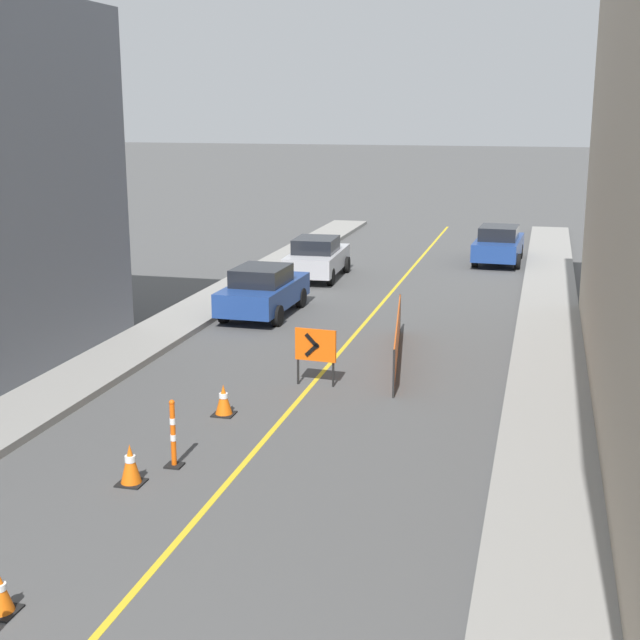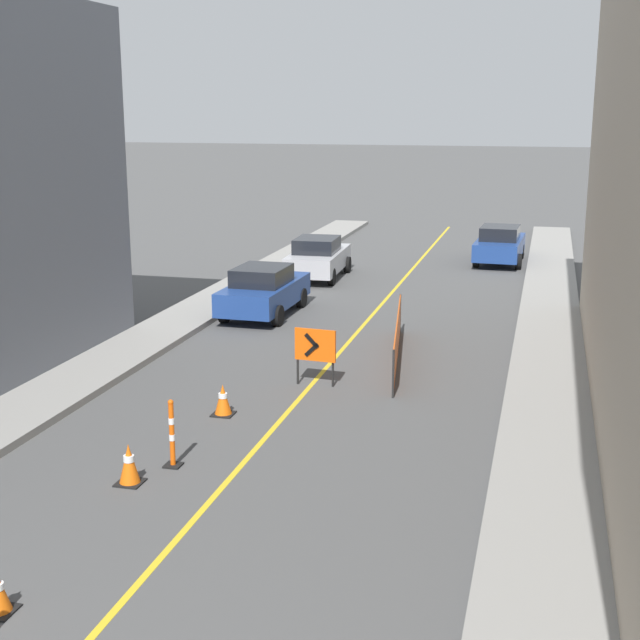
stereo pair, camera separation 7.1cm
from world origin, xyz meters
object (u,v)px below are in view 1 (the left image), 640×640
Objects in this scene: traffic_cone_second at (0,593)px; parked_car_curb_near at (263,290)px; parked_car_curb_far at (499,244)px; traffic_cone_third at (130,464)px; delineator_post_rear at (173,437)px; arrow_barricade_primary at (315,347)px; traffic_cone_fourth at (224,400)px; parked_car_curb_mid at (317,257)px.

parked_car_curb_near reaches higher than traffic_cone_second.
traffic_cone_third is at bearing -98.94° from parked_car_curb_far.
parked_car_curb_near reaches higher than delineator_post_rear.
traffic_cone_third is at bearing -99.95° from arrow_barricade_primary.
parked_car_curb_mid reaches higher than traffic_cone_fourth.
traffic_cone_fourth is 0.16× the size of parked_car_curb_far.
arrow_barricade_primary is at bearing -97.57° from parked_car_curb_far.
traffic_cone_fourth is 0.16× the size of parked_car_curb_mid.
traffic_cone_third is at bearing -115.13° from delineator_post_rear.
traffic_cone_second is 0.14× the size of parked_car_curb_mid.
parked_car_curb_far reaches higher than delineator_post_rear.
delineator_post_rear is (0.09, -2.89, 0.23)m from traffic_cone_fourth.
parked_car_curb_far is (6.59, 5.11, 0.00)m from parked_car_curb_mid.
delineator_post_rear is at bearing 64.87° from traffic_cone_third.
arrow_barricade_primary is at bearing -61.48° from parked_car_curb_near.
parked_car_curb_near is (-2.14, 12.07, 0.23)m from delineator_post_rear.
traffic_cone_third is 0.17× the size of parked_car_curb_far.
parked_car_curb_mid is (-3.35, 13.17, -0.14)m from arrow_barricade_primary.
traffic_cone_fourth is (0.34, 3.79, -0.03)m from traffic_cone_third.
parked_car_curb_near reaches higher than traffic_cone_third.
parked_car_curb_mid is at bearing 94.34° from traffic_cone_second.
parked_car_curb_mid reaches higher than arrow_barricade_primary.
parked_car_curb_near is 6.49m from parked_car_curb_mid.
parked_car_curb_near is 13.39m from parked_car_curb_far.
parked_car_curb_far is at bearing 79.13° from delineator_post_rear.
parked_car_curb_far is (4.79, 28.77, 0.51)m from traffic_cone_second.
traffic_cone_fourth is at bearing -85.30° from parked_car_curb_mid.
traffic_cone_fourth is at bearing 88.86° from traffic_cone_second.
delineator_post_rear is 24.10m from parked_car_curb_far.
arrow_barricade_primary reaches higher than traffic_cone_second.
parked_car_curb_near is 0.99× the size of parked_car_curb_far.
parked_car_curb_far is at bearing 78.57° from traffic_cone_third.
arrow_barricade_primary is at bearing 76.44° from delineator_post_rear.
parked_car_curb_near is at bearing 96.27° from traffic_cone_second.
parked_car_curb_near is at bearing 122.62° from arrow_barricade_primary.
traffic_cone_second is at bearing -87.60° from traffic_cone_third.
parked_car_curb_far is at bearing 61.35° from parked_car_curb_near.
parked_car_curb_far is (4.54, 23.67, 0.23)m from delineator_post_rear.
arrow_barricade_primary is at bearing -78.15° from parked_car_curb_mid.
arrow_barricade_primary is 0.32× the size of parked_car_curb_near.
parked_car_curb_near is 0.99× the size of parked_car_curb_mid.
parked_car_curb_near is at bearing 102.56° from traffic_cone_fourth.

